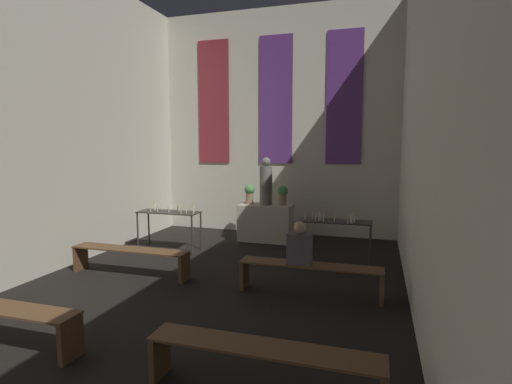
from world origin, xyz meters
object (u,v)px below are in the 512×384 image
flower_vase_left (250,193)px  candle_rack_right (335,226)px  altar (266,223)px  flower_vase_right (283,194)px  pew_second_right (262,359)px  pew_back_right (310,272)px  person_seated (300,246)px  candle_rack_left (169,216)px  statue (266,183)px  pew_back_left (130,256)px

flower_vase_left → candle_rack_right: 2.63m
altar → flower_vase_right: flower_vase_right is taller
pew_second_right → pew_back_right: size_ratio=1.00×
pew_back_right → person_seated: person_seated is taller
candle_rack_left → flower_vase_right: bearing=33.4°
candle_rack_left → pew_back_right: 3.77m
pew_second_right → altar: bearing=105.3°
person_seated → flower_vase_right: bearing=107.7°
altar → flower_vase_right: bearing=0.0°
candle_rack_left → candle_rack_right: 3.53m
statue → candle_rack_left: size_ratio=0.83×
statue → candle_rack_left: 2.36m
statue → flower_vase_left: bearing=180.0°
candle_rack_left → candle_rack_right: (3.53, -0.00, 0.00)m
flower_vase_left → person_seated: (1.81, -3.15, -0.38)m
statue → candle_rack_right: statue is taller
pew_back_right → statue: bearing=116.5°
pew_back_right → candle_rack_right: bearing=83.7°
person_seated → pew_back_right: bearing=-0.0°
statue → flower_vase_right: statue is taller
flower_vase_right → pew_second_right: flower_vase_right is taller
altar → candle_rack_right: (1.76, -1.43, 0.30)m
flower_vase_left → candle_rack_right: flower_vase_left is taller
candle_rack_right → altar: bearing=140.9°
statue → flower_vase_right: 0.47m
candle_rack_right → pew_back_right: candle_rack_right is taller
statue → pew_back_right: statue is taller
pew_second_right → pew_back_left: same height
altar → candle_rack_right: bearing=-39.1°
altar → pew_back_left: size_ratio=0.58×
candle_rack_left → pew_back_right: (3.33, -1.72, -0.39)m
candle_rack_left → pew_back_left: 1.78m
flower_vase_left → candle_rack_left: (-1.36, -1.43, -0.40)m
flower_vase_left → candle_rack_left: bearing=-133.5°
candle_rack_right → pew_back_right: size_ratio=0.63×
pew_second_right → pew_back_left: (-3.14, 2.58, 0.00)m
candle_rack_right → person_seated: person_seated is taller
statue → candle_rack_left: statue is taller
pew_back_left → pew_back_right: bearing=0.0°
flower_vase_left → pew_back_right: bearing=-57.9°
statue → candle_rack_right: 2.36m
pew_back_right → person_seated: 0.43m
flower_vase_left → pew_second_right: bearing=-71.0°
statue → candle_rack_left: bearing=-140.9°
candle_rack_right → pew_second_right: size_ratio=0.63×
pew_back_left → person_seated: person_seated is taller
statue → flower_vase_right: bearing=0.0°
candle_rack_left → pew_back_left: candle_rack_left is taller
pew_back_left → candle_rack_right: bearing=27.3°
flower_vase_right → pew_second_right: (1.17, -5.73, -0.78)m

